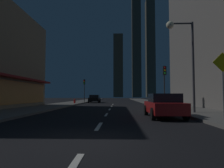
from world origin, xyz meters
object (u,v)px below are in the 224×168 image
traffic_light_far_left (84,85)px  pedestrian_crossing_sign (223,81)px  car_parked_far (94,99)px  car_parked_near (164,105)px  street_lamp_right (181,44)px  traffic_light_near_right (165,77)px  fire_hydrant_far_left (75,101)px

traffic_light_far_left → pedestrian_crossing_sign: size_ratio=1.33×
car_parked_far → car_parked_near: bearing=-73.5°
car_parked_far → street_lamp_right: bearing=-68.1°
traffic_light_near_right → fire_hydrant_far_left: bearing=138.1°
traffic_light_near_right → street_lamp_right: (-0.12, -5.86, 1.87)m
car_parked_near → fire_hydrant_far_left: size_ratio=6.48×
fire_hydrant_far_left → car_parked_near: bearing=-62.3°
traffic_light_near_right → pedestrian_crossing_sign: traffic_light_near_right is taller
pedestrian_crossing_sign → traffic_light_far_left: bearing=112.1°
car_parked_far → pedestrian_crossing_sign: bearing=-71.5°
pedestrian_crossing_sign → car_parked_near: bearing=123.0°
car_parked_far → traffic_light_near_right: (9.10, -16.47, 2.45)m
car_parked_near → traffic_light_near_right: 8.48m
car_parked_near → car_parked_far: bearing=106.5°
car_parked_far → traffic_light_near_right: traffic_light_near_right is taller
car_parked_near → traffic_light_near_right: bearing=76.5°
car_parked_far → fire_hydrant_far_left: size_ratio=6.48×
traffic_light_near_right → street_lamp_right: street_lamp_right is taller
fire_hydrant_far_left → traffic_light_far_left: size_ratio=0.16×
traffic_light_far_left → car_parked_far: bearing=2.2°
car_parked_far → pedestrian_crossing_sign: 28.97m
car_parked_near → traffic_light_far_left: (-9.10, 24.29, 2.45)m
car_parked_far → street_lamp_right: size_ratio=0.64×
car_parked_near → traffic_light_far_left: traffic_light_far_left is taller
fire_hydrant_far_left → traffic_light_far_left: bearing=86.3°
fire_hydrant_far_left → street_lamp_right: 20.17m
traffic_light_near_right → pedestrian_crossing_sign: bearing=-89.5°
car_parked_far → traffic_light_far_left: (-1.90, -0.07, 2.45)m
traffic_light_near_right → car_parked_far: bearing=118.9°
car_parked_near → pedestrian_crossing_sign: bearing=-57.0°
car_parked_far → fire_hydrant_far_left: bearing=-110.2°
car_parked_near → pedestrian_crossing_sign: size_ratio=1.34×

